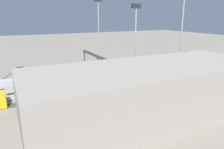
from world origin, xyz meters
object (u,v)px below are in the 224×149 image
Objects in this scene: maintenance_shed at (149,90)px; train_on_track_0 at (134,63)px; train_on_track_1 at (156,63)px; train_on_track_2 at (14,85)px; signal_gantry at (97,59)px; light_mast_2 at (99,26)px; train_on_track_3 at (147,72)px; light_mast_3 at (182,22)px; light_mast_1 at (135,36)px.

train_on_track_0 is at bearing -118.87° from maintenance_shed.
train_on_track_0 and train_on_track_1 have the same top height.
train_on_track_0 is at bearing -168.10° from train_on_track_2.
signal_gantry is at bearing 24.84° from train_on_track_0.
light_mast_2 is at bearing -116.44° from signal_gantry.
train_on_track_2 is at bearing 11.90° from train_on_track_0.
train_on_track_3 is 26.49m from light_mast_2.
train_on_track_2 is 38.64m from light_mast_2.
train_on_track_3 is at bearing -125.81° from maintenance_shed.
maintenance_shed is at bearing 90.34° from signal_gantry.
maintenance_shed is at bearing 132.03° from train_on_track_2.
train_on_track_0 is at bearing -155.16° from signal_gantry.
light_mast_3 is (-17.95, 25.98, 1.86)m from light_mast_2.
maintenance_shed is (6.11, 15.43, -10.24)m from light_mast_1.
signal_gantry is (6.79, 13.66, -10.20)m from light_mast_2.
light_mast_1 is (23.01, 18.44, 13.76)m from train_on_track_1.
light_mast_2 reaches higher than train_on_track_1.
maintenance_shed reaches higher than train_on_track_3.
train_on_track_3 is 1.71× the size of maintenance_shed.
light_mast_2 is (22.50, -8.66, 15.54)m from train_on_track_1.
light_mast_1 is at bearing -111.61° from maintenance_shed.
train_on_track_2 is at bearing -13.68° from light_mast_3.
train_on_track_2 is 39.02m from maintenance_shed.
light_mast_2 is (-32.64, -13.66, 15.53)m from train_on_track_2.
train_on_track_1 is at bearing -170.31° from signal_gantry.
maintenance_shed is (24.57, 16.55, -13.88)m from light_mast_3.
train_on_track_1 is 30.19m from signal_gantry.
train_on_track_3 is 3.70× the size of light_mast_1.
train_on_track_1 is 28.68m from light_mast_2.
signal_gantry is at bearing 63.56° from light_mast_2.
light_mast_3 is at bearing 98.01° from train_on_track_0.
light_mast_1 is at bearing 56.83° from train_on_track_0.
train_on_track_1 is (-11.91, -10.00, 0.00)m from train_on_track_3.
light_mast_3 reaches higher than maintenance_shed.
train_on_track_0 is 9.18m from train_on_track_1.
light_mast_2 reaches higher than train_on_track_3.
train_on_track_1 is at bearing -130.70° from maintenance_shed.
light_mast_3 reaches higher than train_on_track_1.
train_on_track_2 is at bearing -47.97° from maintenance_shed.
maintenance_shed is at bearing 68.39° from light_mast_1.
signal_gantry is at bearing 9.69° from train_on_track_1.
train_on_track_1 is 32.54m from light_mast_1.
light_mast_3 reaches higher than train_on_track_3.
light_mast_1 reaches higher than train_on_track_2.
signal_gantry is at bearing -64.95° from light_mast_1.
maintenance_shed is (-26.02, 28.86, 3.51)m from train_on_track_2.
maintenance_shed is at bearing 49.30° from train_on_track_1.
train_on_track_2 and train_on_track_1 have the same top height.
light_mast_1 is 0.98× the size of signal_gantry.
train_on_track_2 is 48.49m from train_on_track_0.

